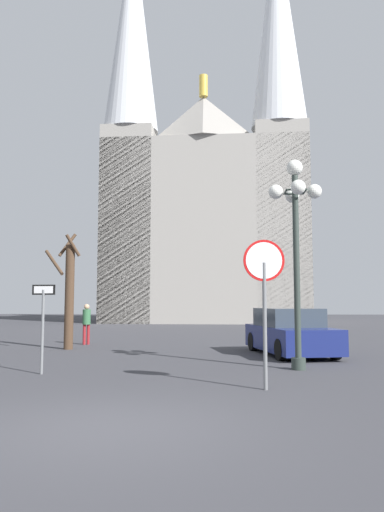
{
  "coord_description": "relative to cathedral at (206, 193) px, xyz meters",
  "views": [
    {
      "loc": [
        1.57,
        -6.69,
        1.71
      ],
      "look_at": [
        0.1,
        18.05,
        4.05
      ],
      "focal_mm": 34.13,
      "sensor_mm": 36.0,
      "label": 1
    }
  ],
  "objects": [
    {
      "name": "one_way_arrow_sign",
      "position": [
        -3.0,
        -30.09,
        -9.79
      ],
      "size": [
        0.58,
        0.08,
        2.12
      ],
      "color": "slate",
      "rests_on": "ground"
    },
    {
      "name": "stop_sign",
      "position": [
        2.14,
        -31.85,
        -9.03
      ],
      "size": [
        0.83,
        0.15,
        2.95
      ],
      "color": "slate",
      "rests_on": "ground"
    },
    {
      "name": "street_lamp",
      "position": [
        3.23,
        -28.96,
        -7.39
      ],
      "size": [
        1.38,
        1.38,
        5.43
      ],
      "color": "#2D3833",
      "rests_on": "ground"
    },
    {
      "name": "cathedral",
      "position": [
        0.0,
        0.0,
        0.0
      ],
      "size": [
        17.03,
        11.6,
        35.81
      ],
      "color": "gray",
      "rests_on": "ground"
    },
    {
      "name": "parked_car_near_navy",
      "position": [
        3.51,
        -25.41,
        -10.42
      ],
      "size": [
        2.73,
        4.62,
        1.5
      ],
      "color": "navy",
      "rests_on": "ground"
    },
    {
      "name": "bare_tree",
      "position": [
        -4.28,
        -24.12,
        -9.07
      ],
      "size": [
        1.38,
        1.46,
        4.28
      ],
      "color": "#473323",
      "rests_on": "ground"
    },
    {
      "name": "ground_plane",
      "position": [
        -0.3,
        -34.91,
        -11.13
      ],
      "size": [
        120.0,
        120.0,
        0.0
      ],
      "primitive_type": "plane",
      "color": "#38383D"
    },
    {
      "name": "pedestrian_walking",
      "position": [
        -4.15,
        -22.13,
        -10.15
      ],
      "size": [
        0.32,
        0.32,
        1.62
      ],
      "color": "maroon",
      "rests_on": "ground"
    }
  ]
}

